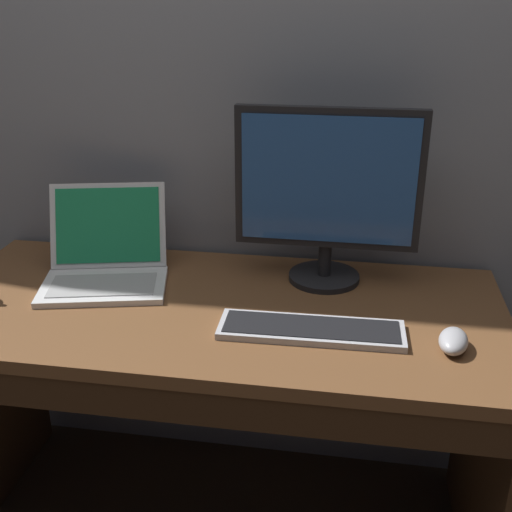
{
  "coord_description": "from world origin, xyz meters",
  "views": [
    {
      "loc": [
        0.33,
        -1.38,
        1.47
      ],
      "look_at": [
        0.1,
        0.0,
        0.87
      ],
      "focal_mm": 44.27,
      "sensor_mm": 36.0,
      "label": 1
    }
  ],
  "objects_px": {
    "wired_keyboard": "(311,330)",
    "computer_mouse": "(453,341)",
    "external_monitor": "(328,191)",
    "laptop_white": "(106,261)"
  },
  "relations": [
    {
      "from": "laptop_white",
      "to": "wired_keyboard",
      "type": "distance_m",
      "value": 0.61
    },
    {
      "from": "laptop_white",
      "to": "wired_keyboard",
      "type": "height_order",
      "value": "laptop_white"
    },
    {
      "from": "external_monitor",
      "to": "computer_mouse",
      "type": "height_order",
      "value": "external_monitor"
    },
    {
      "from": "wired_keyboard",
      "to": "computer_mouse",
      "type": "height_order",
      "value": "computer_mouse"
    },
    {
      "from": "laptop_white",
      "to": "computer_mouse",
      "type": "height_order",
      "value": "laptop_white"
    },
    {
      "from": "external_monitor",
      "to": "wired_keyboard",
      "type": "distance_m",
      "value": 0.38
    },
    {
      "from": "external_monitor",
      "to": "wired_keyboard",
      "type": "height_order",
      "value": "external_monitor"
    },
    {
      "from": "laptop_white",
      "to": "external_monitor",
      "type": "height_order",
      "value": "external_monitor"
    },
    {
      "from": "laptop_white",
      "to": "computer_mouse",
      "type": "relative_size",
      "value": 3.61
    },
    {
      "from": "laptop_white",
      "to": "wired_keyboard",
      "type": "bearing_deg",
      "value": -19.25
    }
  ]
}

